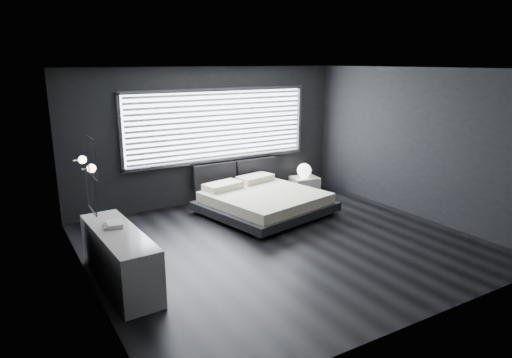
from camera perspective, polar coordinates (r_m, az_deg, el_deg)
room at (r=7.18m, az=3.45°, el=2.39°), size 6.04×6.00×2.80m
window at (r=9.55m, az=-4.64°, el=6.70°), size 4.14×0.09×1.52m
headboard at (r=9.85m, az=-2.60°, el=0.81°), size 1.96×0.16×0.52m
sconce_near at (r=6.10m, az=-19.89°, el=1.26°), size 0.18×0.11×0.11m
sconce_far at (r=6.68m, az=-20.90°, el=2.27°), size 0.18×0.11×0.11m
wall_art_upper at (r=5.45m, az=-19.84°, el=2.45°), size 0.01×0.48×0.48m
wall_art_lower at (r=5.80m, az=-19.92°, el=-1.65°), size 0.01×0.48×0.48m
bed at (r=8.93m, az=0.98°, el=-2.72°), size 2.54×2.47×0.56m
nightstand at (r=10.48m, az=6.08°, el=-0.67°), size 0.65×0.57×0.34m
orb_lamp at (r=10.39m, az=6.03°, el=1.08°), size 0.32×0.32×0.32m
dresser at (r=6.40m, az=-16.62°, el=-9.42°), size 0.62×1.90×0.75m
book_stack at (r=6.45m, az=-17.34°, el=-5.43°), size 0.29×0.35×0.06m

